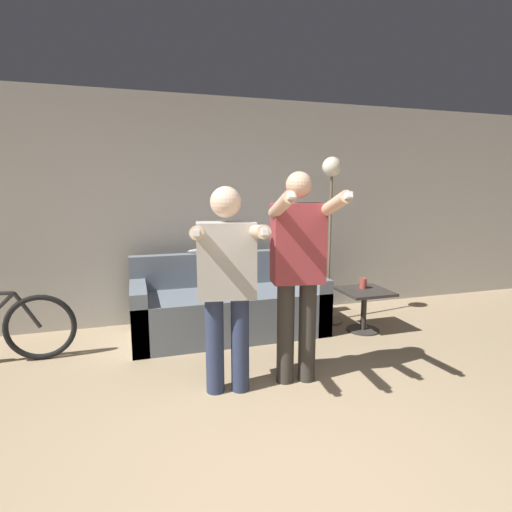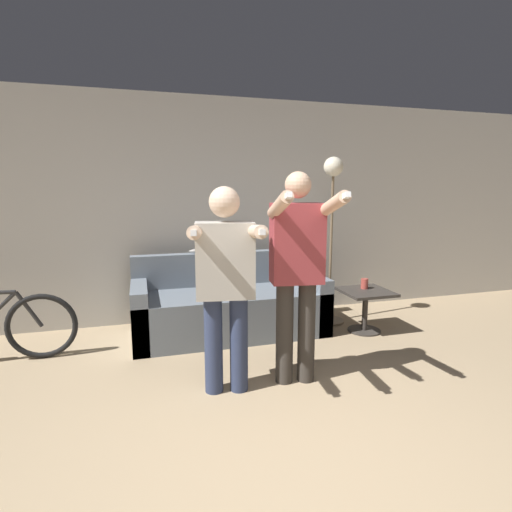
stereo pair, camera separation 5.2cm
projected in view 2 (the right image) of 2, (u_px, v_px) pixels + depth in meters
The scene contains 8 objects.
wall_back at pixel (205, 211), 4.71m from camera, with size 10.00×0.05×2.60m.
couch at pixel (230, 307), 4.33m from camera, with size 2.03×0.83×0.85m.
person_left at pixel (225, 277), 2.96m from camera, with size 0.58×0.73×1.58m.
person_right at pixel (297, 265), 3.10m from camera, with size 0.54×0.70×1.69m.
cat at pixel (219, 245), 4.50m from camera, with size 0.54×0.14×0.19m.
floor_lamp at pixel (332, 204), 4.51m from camera, with size 0.35×0.35×1.91m.
side_table at pixel (365, 301), 4.36m from camera, with size 0.51×0.51×0.46m.
cup at pixel (365, 284), 4.41m from camera, with size 0.08×0.08×0.11m.
Camera 2 is at (-0.73, -1.54, 1.57)m, focal length 28.00 mm.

